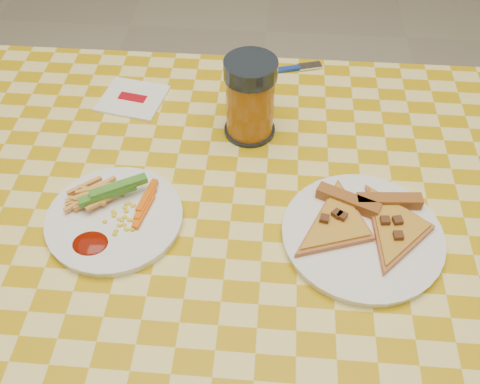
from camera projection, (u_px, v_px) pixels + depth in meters
name	position (u px, v px, depth m)	size (l,w,h in m)	color
table	(231.00, 249.00, 0.87)	(1.28, 0.88, 0.76)	silver
plate_left	(115.00, 220.00, 0.81)	(0.20, 0.20, 0.01)	white
plate_right	(362.00, 236.00, 0.79)	(0.23, 0.23, 0.01)	white
fries_veggies	(110.00, 205.00, 0.81)	(0.16, 0.15, 0.04)	#F5B84E
pizza_slices	(365.00, 223.00, 0.79)	(0.25, 0.22, 0.02)	#C7773D
drink_glass	(250.00, 99.00, 0.90)	(0.09, 0.09, 0.15)	black
napkin	(133.00, 99.00, 1.01)	(0.13, 0.13, 0.01)	white
fork	(286.00, 69.00, 1.07)	(0.15, 0.06, 0.01)	#153496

